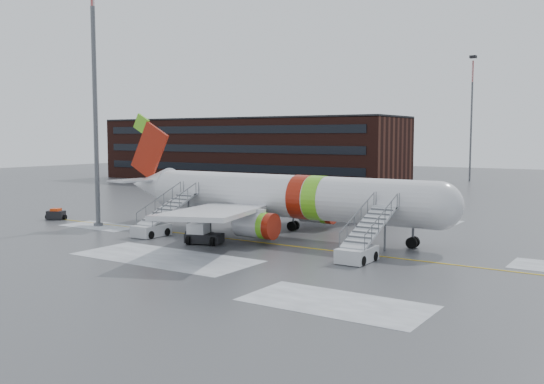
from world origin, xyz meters
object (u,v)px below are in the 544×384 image
Objects in this scene: pushback_tug at (202,235)px; light_mast_near at (95,85)px; uld_container at (199,227)px; airstair_aft at (157,223)px; airliner at (275,196)px; airstair_fwd at (361,245)px; baggage_tractor at (56,215)px.

light_mast_near is at bearing 172.05° from pushback_tug.
pushback_tug is 0.12× the size of light_mast_near.
uld_container is 17.96m from light_mast_near.
light_mast_near is (-8.91, 1.01, 12.72)m from airstair_aft.
pushback_tug is (-2.24, -7.62, -2.67)m from airliner.
airstair_fwd is 3.18× the size of baggage_tractor.
airstair_fwd is at bearing 4.52° from pushback_tug.
airstair_aft is (-8.33, -6.54, -2.35)m from airliner.
light_mast_near is (-17.24, -5.53, 10.37)m from airliner.
airstair_aft is 2.34× the size of pushback_tug.
uld_container is (-4.82, -4.90, -2.59)m from airliner.
uld_container is at bearing 2.90° from light_mast_near.
airstair_aft is 3.18× the size of baggage_tractor.
baggage_tractor is (-19.74, 0.00, -0.32)m from uld_container.
airstair_fwd and airstair_aft have the same top height.
airstair_aft is at bearing -5.75° from baggage_tractor.
airliner is 14.22× the size of uld_container.
airliner is at bearing 17.78° from light_mast_near.
baggage_tractor is at bearing 177.41° from airstair_fwd.
airliner is 14.48× the size of baggage_tractor.
airstair_fwd reaches higher than uld_container.
pushback_tug is 1.34× the size of uld_container.
pushback_tug reaches higher than baggage_tractor.
airstair_fwd is at bearing 0.00° from airstair_aft.
airstair_aft is 3.87m from uld_container.
light_mast_near is (-28.78, 1.01, 12.72)m from airstair_fwd.
light_mast_near reaches higher than airliner.
light_mast_near reaches higher than airstair_fwd.
pushback_tug is at bearing -175.48° from airstair_fwd.
baggage_tractor is (-24.56, -4.90, -2.92)m from airliner.
airstair_fwd is 31.48m from light_mast_near.
baggage_tractor is (-36.10, 1.64, -0.56)m from airstair_fwd.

